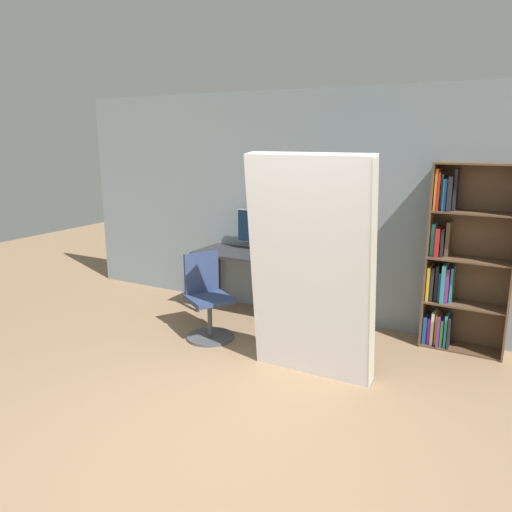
{
  "coord_description": "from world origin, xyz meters",
  "views": [
    {
      "loc": [
        1.67,
        -2.38,
        2.17
      ],
      "look_at": [
        -0.58,
        1.7,
        1.05
      ],
      "focal_mm": 35.0,
      "sensor_mm": 36.0,
      "label": 1
    }
  ],
  "objects_px": {
    "monitor": "(261,229)",
    "bookshelf": "(458,263)",
    "mattress_near": "(311,270)",
    "office_chair": "(208,304)"
  },
  "relations": [
    {
      "from": "monitor",
      "to": "bookshelf",
      "type": "distance_m",
      "value": 2.29
    },
    {
      "from": "monitor",
      "to": "office_chair",
      "type": "height_order",
      "value": "monitor"
    },
    {
      "from": "bookshelf",
      "to": "mattress_near",
      "type": "bearing_deg",
      "value": -127.24
    },
    {
      "from": "monitor",
      "to": "mattress_near",
      "type": "xyz_separation_m",
      "value": [
        1.24,
        -1.37,
        -0.03
      ]
    },
    {
      "from": "office_chair",
      "to": "bookshelf",
      "type": "xyz_separation_m",
      "value": [
        2.39,
        1.05,
        0.53
      ]
    },
    {
      "from": "mattress_near",
      "to": "bookshelf",
      "type": "bearing_deg",
      "value": 52.76
    },
    {
      "from": "monitor",
      "to": "bookshelf",
      "type": "bearing_deg",
      "value": 0.08
    },
    {
      "from": "office_chair",
      "to": "mattress_near",
      "type": "bearing_deg",
      "value": -13.72
    },
    {
      "from": "monitor",
      "to": "bookshelf",
      "type": "height_order",
      "value": "bookshelf"
    },
    {
      "from": "office_chair",
      "to": "mattress_near",
      "type": "distance_m",
      "value": 1.53
    }
  ]
}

